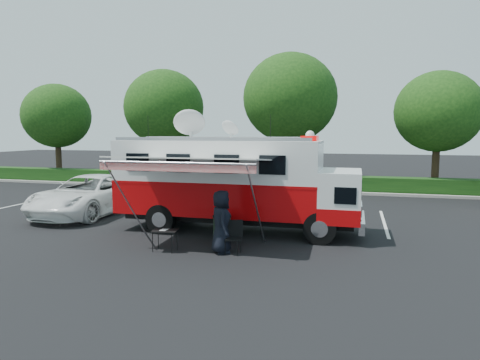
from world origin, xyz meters
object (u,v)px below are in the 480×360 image
(command_truck, at_px, (234,182))
(white_suv, at_px, (91,214))
(folding_table, at_px, (165,232))
(trash_bin, at_px, (222,229))

(command_truck, relative_size, white_suv, 1.43)
(folding_table, height_order, trash_bin, trash_bin)
(command_truck, bearing_deg, trash_bin, -87.27)
(white_suv, bearing_deg, folding_table, -37.01)
(command_truck, xyz_separation_m, white_suv, (-7.29, 1.52, -1.88))
(folding_table, bearing_deg, white_suv, 141.40)
(folding_table, distance_m, trash_bin, 2.00)
(folding_table, xyz_separation_m, trash_bin, (1.46, 1.37, -0.14))
(folding_table, bearing_deg, command_truck, 66.87)
(white_suv, relative_size, folding_table, 7.24)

